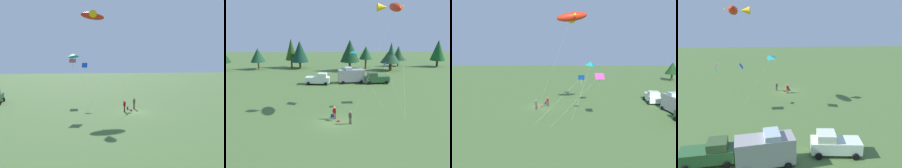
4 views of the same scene
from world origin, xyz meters
TOP-DOWN VIEW (x-y plane):
  - ground_plane at (0.00, 0.00)m, footprint 160.00×160.00m
  - person_kite_flyer at (2.09, -0.52)m, footprint 0.52×0.49m
  - folding_chair at (-0.28, 0.78)m, footprint 0.66×0.66m
  - person_spectator at (0.07, 1.27)m, footprint 0.55×0.46m
  - backpack_on_grass at (0.61, 0.23)m, footprint 0.39×0.37m
  - truck_white_pickup at (-3.31, 21.28)m, footprint 5.18×2.82m
  - van_motorhome_grey at (3.54, 22.60)m, footprint 5.66×3.23m
  - truck_green_flatbed at (8.85, 21.98)m, footprint 5.18×2.83m
  - kite_large_fish at (8.05, 5.47)m, footprint 7.65×7.91m
  - kite_diamond_blue at (7.63, 6.70)m, footprint 2.24×7.14m
  - kite_delta_teal at (3.14, 8.67)m, footprint 5.19×4.06m
  - kite_diamond_rainbow at (10.88, 8.89)m, footprint 1.43×6.97m

SIDE VIEW (x-z plane):
  - ground_plane at x=0.00m, z-range 0.00..0.00m
  - backpack_on_grass at x=0.61m, z-range 0.00..0.22m
  - folding_chair at x=-0.28m, z-range 0.08..0.90m
  - person_kite_flyer at x=2.09m, z-range 0.15..1.89m
  - person_spectator at x=0.07m, z-range 0.15..1.89m
  - truck_white_pickup at x=-3.31m, z-range -0.07..2.27m
  - truck_green_flatbed at x=8.85m, z-range -0.07..2.27m
  - van_motorhome_grey at x=3.54m, z-range -0.03..3.31m
  - kite_diamond_blue at x=7.63m, z-range 2.83..9.68m
  - kite_diamond_rainbow at x=10.88m, z-range 3.24..10.71m
  - kite_delta_teal at x=3.14m, z-range 3.82..12.36m
  - kite_large_fish at x=8.05m, z-range 6.92..22.44m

